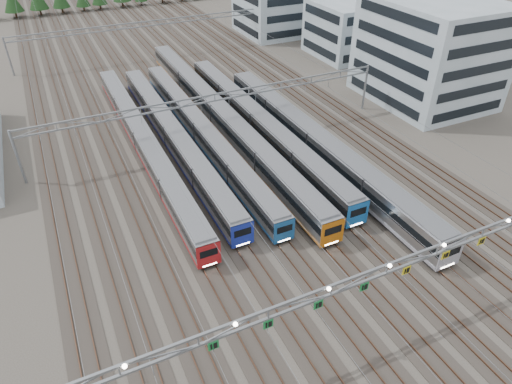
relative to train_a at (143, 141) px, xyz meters
name	(u,v)px	position (x,y,z in m)	size (l,w,h in m)	color
ground	(374,325)	(11.25, -41.22, -2.01)	(400.00, 400.00, 0.00)	#47423A
track_bed	(130,33)	(11.25, 58.78, -0.52)	(54.00, 260.00, 5.42)	#2D2823
train_a	(143,141)	(0.00, 0.00, 0.00)	(2.70, 55.68, 3.52)	black
train_b	(173,135)	(4.50, -0.40, 0.05)	(2.78, 51.96, 3.61)	black
train_c	(202,131)	(9.00, -0.69, -0.04)	(2.64, 54.10, 3.43)	black
train_d	(219,114)	(13.50, 3.40, 0.19)	(2.98, 67.86, 3.89)	black
train_e	(259,123)	(18.00, -2.32, 0.17)	(2.96, 53.30, 3.86)	black
train_f	(315,143)	(22.50, -12.22, 0.32)	(3.18, 53.26, 4.15)	black
gantry_near	(387,272)	(11.20, -41.34, 5.08)	(56.36, 0.61, 8.08)	gray
gantry_mid	(215,103)	(11.25, -1.22, 4.38)	(56.36, 0.36, 8.00)	gray
gantry_far	(142,28)	(11.25, 43.78, 4.38)	(56.36, 0.36, 8.00)	gray
depot_bldg_south	(430,52)	(51.85, -2.06, 6.79)	(18.00, 22.00, 17.60)	#8FA4AB
depot_bldg_mid	(347,29)	(53.53, 25.30, 3.81)	(14.00, 16.00, 11.64)	#8FA4AB
depot_bldg_north	(284,1)	(49.79, 48.57, 5.60)	(22.00, 18.00, 15.21)	#8FA4AB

